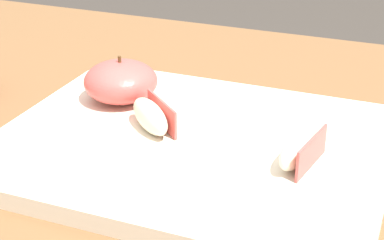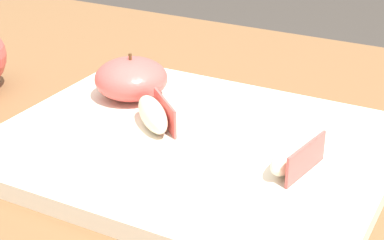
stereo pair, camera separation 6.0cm
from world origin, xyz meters
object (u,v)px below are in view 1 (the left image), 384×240
(cutting_board, at_px, (192,146))
(apple_wedge_front, at_px, (300,149))
(apple_wedge_left, at_px, (151,116))
(apple_half_skin_up, at_px, (121,81))

(cutting_board, xyz_separation_m, apple_wedge_front, (0.11, -0.01, 0.02))
(cutting_board, bearing_deg, apple_wedge_left, 176.23)
(cutting_board, relative_size, apple_wedge_front, 5.24)
(cutting_board, distance_m, apple_wedge_left, 0.05)
(apple_wedge_left, bearing_deg, cutting_board, -3.77)
(apple_half_skin_up, bearing_deg, cutting_board, -27.96)
(apple_wedge_left, bearing_deg, apple_half_skin_up, 139.19)
(apple_wedge_front, bearing_deg, cutting_board, 174.30)
(apple_wedge_front, xyz_separation_m, apple_wedge_left, (-0.15, 0.01, 0.00))
(apple_wedge_front, relative_size, apple_wedge_left, 1.07)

